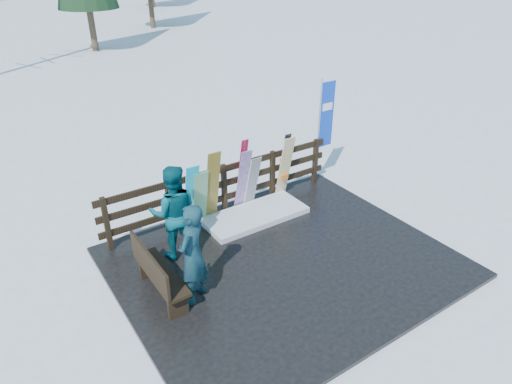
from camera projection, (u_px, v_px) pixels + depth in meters
ground at (284, 264)px, 8.70m from camera, size 700.00×700.00×0.00m
deck at (284, 262)px, 8.68m from camera, size 6.00×5.00×0.08m
fence at (224, 185)px, 9.95m from camera, size 5.60×0.10×1.15m
snow_patch at (255, 215)px, 10.00m from camera, size 2.28×1.00×0.12m
bench at (157, 272)px, 7.52m from camera, size 0.41×1.50×0.97m
snowboard_0 at (191, 197)px, 9.31m from camera, size 0.28×0.36×1.50m
snowboard_1 at (200, 199)px, 9.45m from camera, size 0.32×0.28×1.29m
snowboard_2 at (212, 187)px, 9.51m from camera, size 0.29×0.35×1.67m
snowboard_3 at (243, 181)px, 9.91m from camera, size 0.25×0.42×1.53m
snowboard_4 at (252, 182)px, 10.08m from camera, size 0.26×0.37×1.30m
snowboard_5 at (285, 168)px, 10.46m from camera, size 0.30×0.35×1.56m
ski_pair_a at (242, 175)px, 9.91m from camera, size 0.16×0.35×1.74m
ski_pair_b at (283, 165)px, 10.50m from camera, size 0.17×0.31×1.62m
rental_flag at (325, 119)px, 10.93m from camera, size 0.45×0.04×2.60m
person_front at (192, 255)px, 7.32m from camera, size 0.78×0.74×1.80m
person_back at (174, 213)px, 8.40m from camera, size 1.11×1.00×1.87m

